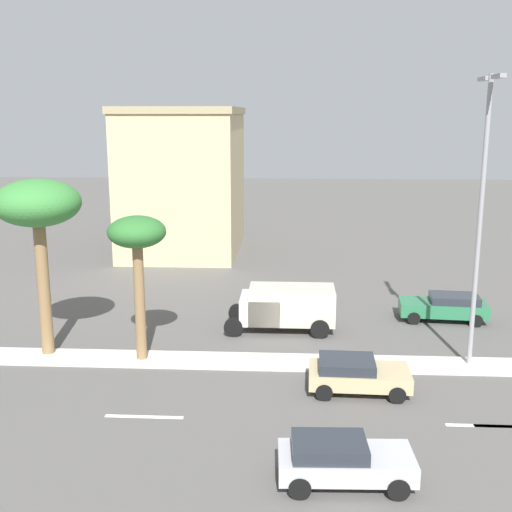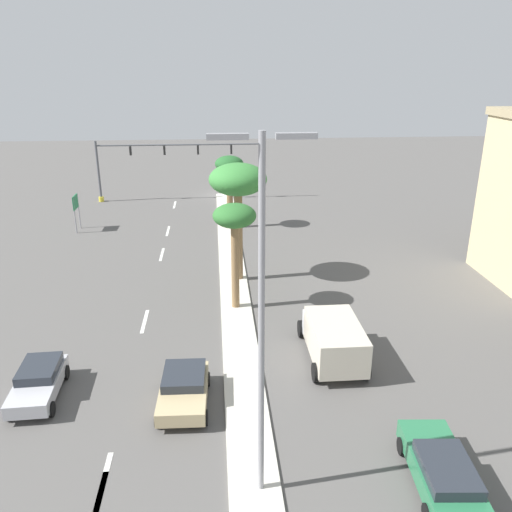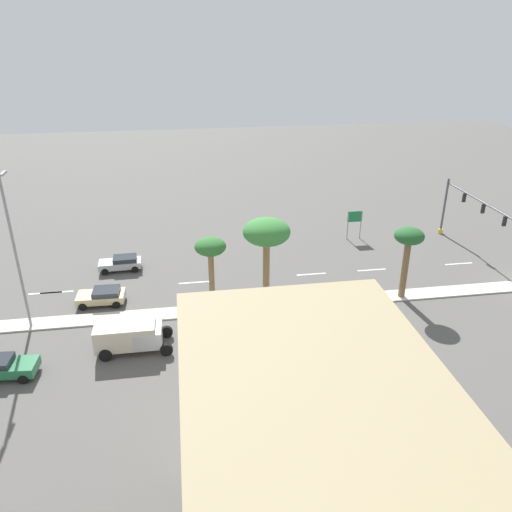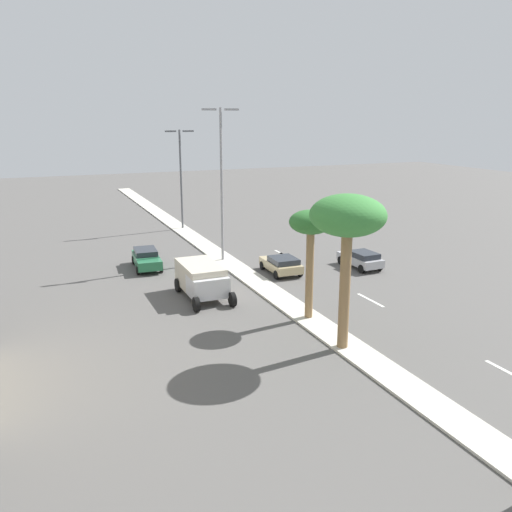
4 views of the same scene
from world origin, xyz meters
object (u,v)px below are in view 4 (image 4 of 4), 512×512
(street_lamp_near, at_px, (221,175))
(sedan_green_center, at_px, (146,258))
(palm_tree_right, at_px, (348,220))
(sedan_silver_far, at_px, (361,259))
(street_lamp_rear, at_px, (181,171))
(sedan_tan_inboard, at_px, (281,264))
(box_truck, at_px, (202,279))
(palm_tree_near, at_px, (311,228))

(street_lamp_near, distance_m, sedan_green_center, 8.67)
(palm_tree_right, distance_m, street_lamp_near, 18.32)
(sedan_silver_far, bearing_deg, palm_tree_right, -127.21)
(palm_tree_right, height_order, sedan_silver_far, palm_tree_right)
(street_lamp_near, relative_size, street_lamp_rear, 1.19)
(sedan_tan_inboard, xyz_separation_m, box_truck, (-7.04, -2.91, 0.50))
(street_lamp_near, distance_m, box_truck, 10.67)
(palm_tree_near, xyz_separation_m, street_lamp_near, (-0.22, 14.02, 1.59))
(sedan_tan_inboard, relative_size, sedan_silver_far, 0.99)
(street_lamp_rear, xyz_separation_m, box_truck, (-4.69, -21.64, -4.73))
(street_lamp_near, relative_size, sedan_tan_inboard, 3.04)
(sedan_green_center, height_order, sedan_tan_inboard, sedan_green_center)
(sedan_tan_inboard, xyz_separation_m, sedan_silver_far, (6.29, -1.02, 0.01))
(street_lamp_rear, relative_size, box_truck, 1.86)
(sedan_green_center, bearing_deg, sedan_tan_inboard, -31.41)
(street_lamp_rear, height_order, box_truck, street_lamp_rear)
(palm_tree_right, bearing_deg, sedan_silver_far, 52.79)
(palm_tree_right, height_order, sedan_green_center, palm_tree_right)
(sedan_silver_far, bearing_deg, box_truck, -171.93)
(palm_tree_right, xyz_separation_m, street_lamp_near, (0.19, 18.32, 0.34))
(street_lamp_rear, relative_size, sedan_green_center, 2.21)
(sedan_tan_inboard, height_order, sedan_silver_far, sedan_silver_far)
(street_lamp_near, bearing_deg, palm_tree_near, -89.09)
(sedan_green_center, distance_m, sedan_tan_inboard, 10.43)
(palm_tree_right, relative_size, box_truck, 1.44)
(palm_tree_near, xyz_separation_m, street_lamp_rear, (0.25, 27.70, 0.60))
(sedan_green_center, relative_size, sedan_silver_far, 1.14)
(street_lamp_near, bearing_deg, palm_tree_right, -90.60)
(palm_tree_near, distance_m, sedan_green_center, 16.37)
(box_truck, bearing_deg, sedan_green_center, 102.58)
(palm_tree_right, height_order, sedan_tan_inboard, palm_tree_right)
(street_lamp_rear, distance_m, sedan_silver_far, 22.18)
(street_lamp_rear, bearing_deg, sedan_green_center, -116.23)
(palm_tree_near, xyz_separation_m, box_truck, (-4.45, 6.06, -4.13))
(palm_tree_near, height_order, sedan_green_center, palm_tree_near)
(street_lamp_rear, height_order, sedan_green_center, street_lamp_rear)
(street_lamp_near, distance_m, street_lamp_rear, 13.72)
(palm_tree_right, relative_size, sedan_tan_inboard, 1.97)
(palm_tree_near, bearing_deg, street_lamp_near, 90.91)
(palm_tree_near, relative_size, street_lamp_rear, 0.63)
(palm_tree_near, relative_size, box_truck, 1.17)
(sedan_green_center, bearing_deg, street_lamp_near, -3.55)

